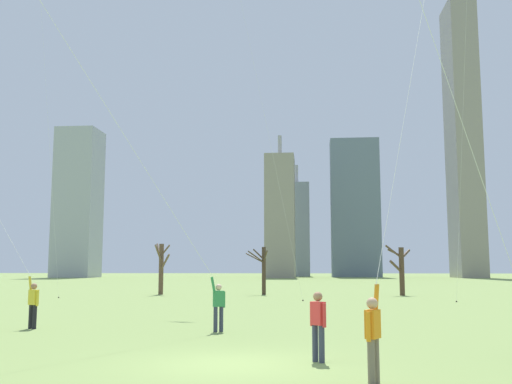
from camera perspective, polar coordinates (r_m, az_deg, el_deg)
The scene contains 14 objects.
ground_plane at distance 14.08m, azimuth -2.25°, elevation -16.20°, with size 400.00×400.00×0.00m, color #7A934C.
kite_flyer_foreground_left_blue at distance 12.93m, azimuth 12.47°, elevation -4.95°, with size 4.37×10.21×16.27m.
kite_flyer_midfield_left_red at distance 19.70m, azimuth -7.26°, elevation -4.70°, with size 6.73×7.60×13.25m.
kite_flyer_foreground_right_pink at distance 15.04m, azimuth 20.58°, elevation 1.30°, with size 5.94×4.00×15.23m.
kite_flyer_midfield_center_purple at distance 24.85m, azimuth -23.28°, elevation -4.16°, with size 11.27×6.03×14.96m.
bystander_strolling_midfield at distance 14.31m, azimuth 5.99°, elevation -12.38°, with size 0.38×0.40×1.62m.
bare_tree_far_right_edge at distance 48.31m, azimuth 0.68°, elevation -7.34°, with size 1.99×2.45×3.82m.
bare_tree_right_of_center at distance 48.17m, azimuth 13.75°, elevation -7.13°, with size 2.14×1.94×3.95m.
bare_tree_rightmost at distance 49.15m, azimuth -9.09°, elevation -7.06°, with size 1.77×3.07×4.19m.
skyline_tall_tower at distance 135.10m, azimuth -16.71°, elevation -0.99°, with size 8.56×8.50×32.30m.
skyline_squat_block at distance 135.38m, azimuth 19.25°, elevation 4.96°, with size 5.46×10.72×59.64m.
skyline_slender_spire at distance 134.33m, azimuth 9.50°, elevation -1.50°, with size 10.73×5.69×30.75m.
skyline_wide_slab at distance 123.57m, azimuth 2.33°, elevation -2.36°, with size 6.05×8.98×29.84m.
skyline_mid_tower_left at distance 143.62m, azimuth 3.96°, elevation -3.60°, with size 6.09×6.30×26.96m.
Camera 1 is at (1.76, -13.80, 2.20)m, focal length 41.64 mm.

